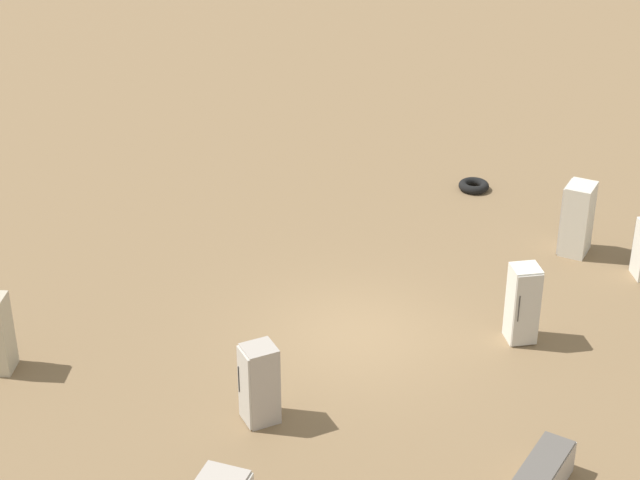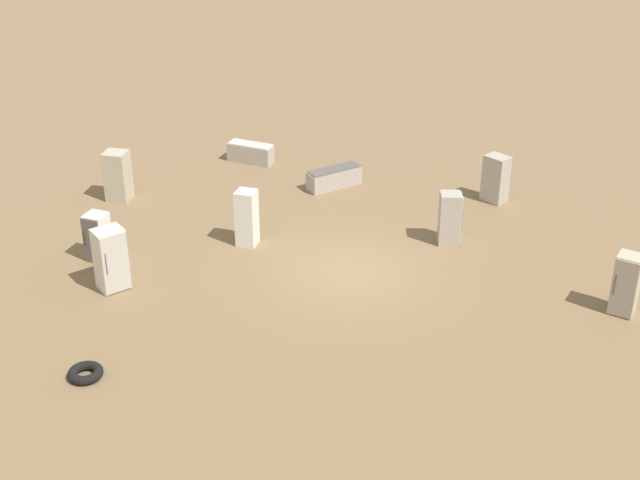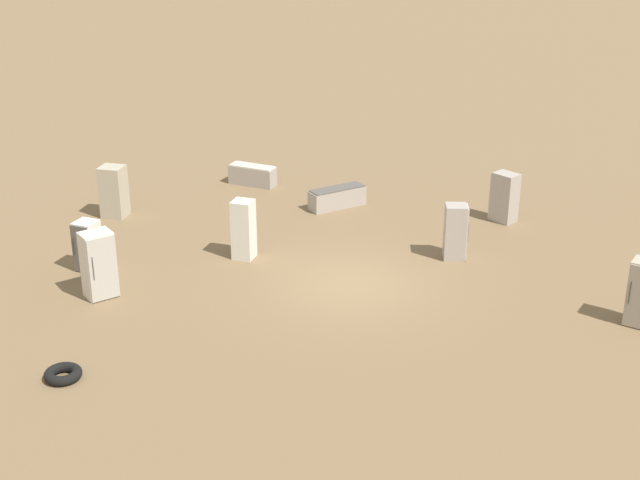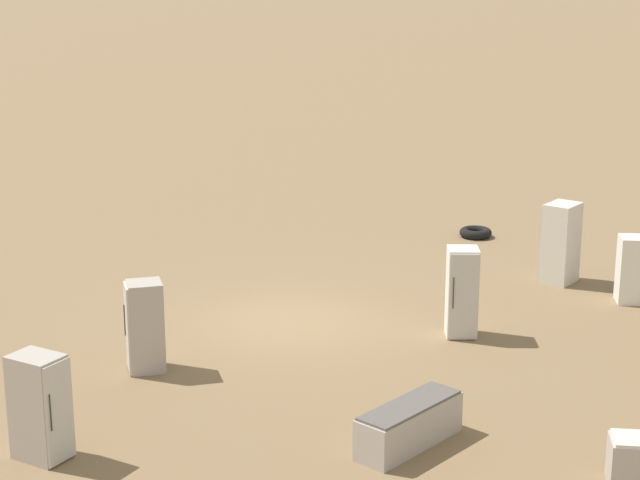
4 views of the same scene
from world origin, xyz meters
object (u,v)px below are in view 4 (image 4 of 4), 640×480
(discarded_fridge_0, at_px, (632,269))
(discarded_fridge_2, at_px, (560,243))
(discarded_fridge_1, at_px, (409,425))
(discarded_fridge_6, at_px, (145,327))
(scrap_tire, at_px, (476,233))
(discarded_fridge_4, at_px, (40,407))
(discarded_fridge_5, at_px, (462,292))

(discarded_fridge_0, xyz_separation_m, discarded_fridge_2, (-1.87, 0.16, 0.19))
(discarded_fridge_2, bearing_deg, discarded_fridge_1, -168.50)
(discarded_fridge_6, bearing_deg, scrap_tire, -53.28)
(discarded_fridge_4, height_order, discarded_fridge_6, discarded_fridge_6)
(discarded_fridge_1, bearing_deg, discarded_fridge_2, -73.94)
(discarded_fridge_6, bearing_deg, discarded_fridge_1, -139.52)
(discarded_fridge_6, bearing_deg, discarded_fridge_0, -83.65)
(discarded_fridge_2, bearing_deg, discarded_fridge_6, 159.40)
(discarded_fridge_5, distance_m, scrap_tire, 7.57)
(discarded_fridge_4, relative_size, discarded_fridge_5, 0.91)
(discarded_fridge_0, bearing_deg, discarded_fridge_2, 135.46)
(discarded_fridge_1, height_order, discarded_fridge_4, discarded_fridge_4)
(discarded_fridge_2, xyz_separation_m, discarded_fridge_6, (-2.34, -9.71, -0.09))
(discarded_fridge_5, xyz_separation_m, discarded_fridge_6, (-2.91, -5.35, -0.06))
(discarded_fridge_4, relative_size, scrap_tire, 1.90)
(discarded_fridge_4, bearing_deg, scrap_tire, 177.07)
(discarded_fridge_0, xyz_separation_m, scrap_tire, (-5.55, 2.02, -0.60))
(discarded_fridge_4, distance_m, scrap_tire, 15.03)
(discarded_fridge_2, bearing_deg, discarded_fridge_5, -179.59)
(discarded_fridge_0, height_order, discarded_fridge_5, discarded_fridge_5)
(discarded_fridge_2, xyz_separation_m, scrap_tire, (-3.68, 1.86, -0.79))
(discarded_fridge_0, bearing_deg, scrap_tire, 120.34)
(discarded_fridge_4, distance_m, discarded_fridge_5, 8.57)
(discarded_fridge_2, height_order, discarded_fridge_5, discarded_fridge_2)
(discarded_fridge_5, relative_size, discarded_fridge_6, 1.07)
(discarded_fridge_1, xyz_separation_m, scrap_tire, (-6.61, 10.61, -0.22))
(discarded_fridge_4, bearing_deg, discarded_fridge_1, 124.17)
(discarded_fridge_2, distance_m, scrap_tire, 4.20)
(discarded_fridge_1, height_order, scrap_tire, discarded_fridge_1)
(discarded_fridge_0, bearing_deg, discarded_fridge_5, -146.77)
(discarded_fridge_2, height_order, discarded_fridge_4, discarded_fridge_2)
(scrap_tire, bearing_deg, discarded_fridge_2, -26.87)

